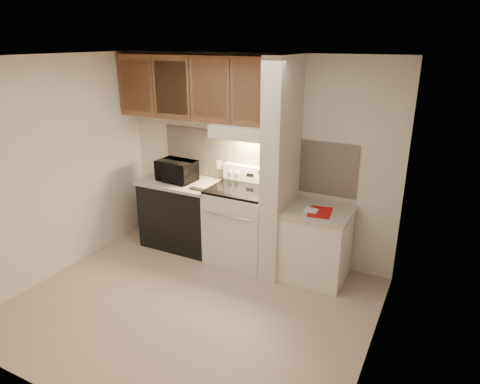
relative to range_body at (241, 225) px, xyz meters
The scene contains 50 objects.
floor 1.24m from the range_body, 90.00° to the right, with size 3.60×3.60×0.00m, color #BEA791.
ceiling 2.34m from the range_body, 90.00° to the right, with size 3.60×3.60×0.00m, color white.
wall_back 0.86m from the range_body, 90.00° to the left, with size 3.60×0.02×2.50m, color silver.
wall_left 2.28m from the range_body, 147.31° to the right, with size 0.02×3.00×2.50m, color silver.
wall_right 2.28m from the range_body, 32.69° to the right, with size 0.02×3.00×2.50m, color silver.
backsplash 0.84m from the range_body, 90.00° to the left, with size 2.60×0.02×0.63m, color beige.
range_body is the anchor object (origin of this frame).
oven_window 0.32m from the range_body, 90.00° to the right, with size 0.50×0.01×0.30m, color black.
oven_handle 0.44m from the range_body, 90.00° to the right, with size 0.02×0.02×0.65m, color silver.
cooktop 0.48m from the range_body, ahead, with size 0.74×0.64×0.03m, color black.
range_backguard 0.66m from the range_body, 90.00° to the left, with size 0.76×0.08×0.20m, color silver.
range_display 0.64m from the range_body, 90.00° to the left, with size 0.10×0.01×0.04m, color black.
range_knob_left_outer 0.70m from the range_body, 139.40° to the left, with size 0.05×0.05×0.02m, color silver.
range_knob_left_inner 0.66m from the range_body, 126.87° to the left, with size 0.05×0.05×0.02m, color silver.
range_knob_right_inner 0.66m from the range_body, 53.13° to the left, with size 0.05×0.05×0.02m, color silver.
range_knob_right_outer 0.70m from the range_body, 40.60° to the left, with size 0.05×0.05×0.02m, color silver.
dishwasher_front 0.88m from the range_body, behind, with size 1.00×0.63×0.87m, color black.
left_countertop 0.98m from the range_body, behind, with size 1.04×0.67×0.04m, color beige.
spoon_rest 0.69m from the range_body, 158.40° to the right, with size 0.24×0.08×0.02m, color black.
teal_jar 1.00m from the range_body, 164.51° to the left, with size 0.09×0.09×0.10m, color #295B4E.
outlet 0.86m from the range_body, 146.31° to the left, with size 0.08×0.01×0.12m, color white.
microwave 1.10m from the range_body, behind, with size 0.49×0.33×0.27m, color black.
partition_pillar 0.94m from the range_body, ahead, with size 0.22×0.70×2.50m, color beige.
pillar_trim 0.93m from the range_body, ahead, with size 0.01×0.70×0.04m, color brown.
knife_strip 0.95m from the range_body, ahead, with size 0.02×0.42×0.04m, color black.
knife_blade_a 0.87m from the range_body, 29.23° to the right, with size 0.01×0.04×0.16m, color silver.
knife_handle_a 1.01m from the range_body, 30.86° to the right, with size 0.02×0.02×0.10m, color black.
knife_blade_b 0.85m from the range_body, 21.31° to the right, with size 0.01×0.04×0.18m, color silver.
knife_handle_b 0.99m from the range_body, 18.82° to the right, with size 0.02×0.02×0.10m, color black.
knife_blade_c 0.83m from the range_body, ahead, with size 0.01×0.04×0.20m, color silver.
knife_handle_c 0.99m from the range_body, ahead, with size 0.02×0.02×0.10m, color black.
knife_blade_d 0.85m from the range_body, ahead, with size 0.01×0.04×0.16m, color silver.
knife_handle_d 0.99m from the range_body, ahead, with size 0.02×0.02×0.10m, color black.
knife_blade_e 0.84m from the range_body, 14.26° to the left, with size 0.01×0.04×0.18m, color silver.
knife_handle_e 0.99m from the range_body, 16.83° to the left, with size 0.02×0.02×0.10m, color black.
oven_mitt 0.87m from the range_body, 23.58° to the left, with size 0.03×0.11×0.26m, color gray.
right_cab_base 0.97m from the range_body, ahead, with size 0.70×0.60×0.81m, color white.
right_countertop 1.04m from the range_body, ahead, with size 0.74×0.64×0.04m, color beige.
red_folder 1.09m from the range_body, ahead, with size 0.24×0.33×0.01m, color #B5120E.
white_box 1.01m from the range_body, ahead, with size 0.14×0.09×0.04m, color white.
range_hood 1.17m from the range_body, 90.00° to the left, with size 0.78×0.44×0.15m, color white.
hood_lip 1.12m from the range_body, 90.00° to the right, with size 0.78×0.04×0.06m, color white.
upper_cabinets 1.77m from the range_body, 166.16° to the left, with size 2.18×0.33×0.77m, color brown.
cab_door_a 2.22m from the range_body, behind, with size 0.46×0.01×0.63m, color brown.
cab_gap_a 2.04m from the range_body, behind, with size 0.01×0.01×0.73m, color black.
cab_door_b 1.89m from the range_body, behind, with size 0.46×0.01×0.63m, color brown.
cab_gap_b 1.77m from the range_body, behind, with size 0.01×0.01×0.73m, color black.
cab_door_c 1.68m from the range_body, behind, with size 0.46×0.01×0.63m, color brown.
cab_gap_c 1.63m from the range_body, behind, with size 0.01×0.01×0.73m, color black.
cab_door_d 1.63m from the range_body, ahead, with size 0.46×0.01×0.63m, color brown.
Camera 1 is at (2.21, -3.17, 2.65)m, focal length 32.00 mm.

